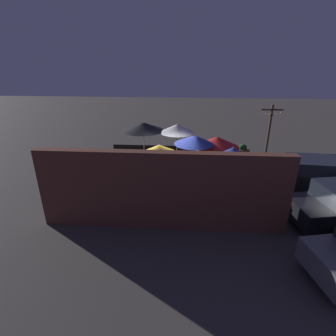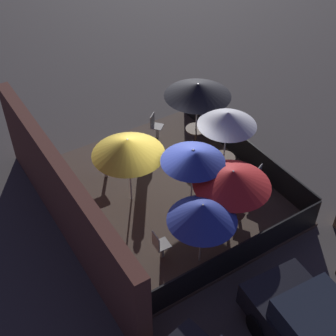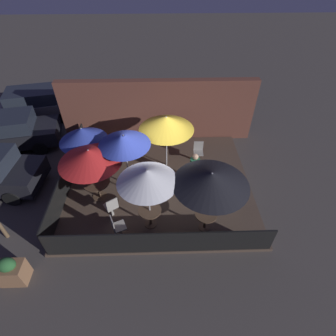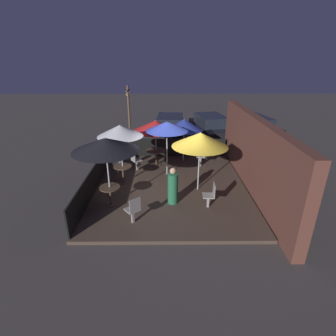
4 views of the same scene
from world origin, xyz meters
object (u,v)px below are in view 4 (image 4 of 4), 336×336
patio_chair_3 (135,160)px  planter_box (102,146)px  patio_umbrella_4 (184,125)px  dining_table_1 (110,191)px  patio_chair_1 (117,162)px  patio_umbrella_1 (105,145)px  parked_car_0 (170,128)px  patio_umbrella_5 (200,140)px  light_post (129,115)px  parked_car_2 (252,129)px  patio_umbrella_0 (156,126)px  dining_table_0 (156,153)px  patron_0 (173,187)px  patio_umbrella_3 (167,126)px  patio_chair_4 (133,209)px  dining_table_2 (123,170)px  patio_chair_2 (210,195)px  patio_chair_0 (202,156)px  patio_umbrella_2 (120,131)px  parked_car_1 (211,127)px

patio_chair_3 → planter_box: patio_chair_3 is taller
patio_umbrella_4 → planter_box: bearing=-107.3°
dining_table_1 → patio_chair_1: patio_chair_1 is taller
patio_umbrella_1 → patio_umbrella_4: bearing=146.3°
patio_umbrella_1 → parked_car_0: bearing=164.6°
patio_umbrella_5 → dining_table_1: patio_umbrella_5 is taller
light_post → parked_car_2: size_ratio=0.75×
patio_umbrella_0 → patio_chair_3: bearing=-55.9°
patio_umbrella_5 → planter_box: 6.76m
dining_table_0 → patron_0: size_ratio=0.71×
patio_umbrella_3 → patio_chair_4: 4.28m
dining_table_0 → dining_table_1: bearing=-21.8°
dining_table_2 → patio_chair_4: bearing=14.6°
patio_umbrella_5 → patio_chair_2: (1.35, 0.27, -1.57)m
parked_car_0 → patio_chair_3: bearing=-14.0°
parked_car_0 → parked_car_2: same height
patio_umbrella_0 → patio_chair_0: patio_umbrella_0 is taller
dining_table_2 → patio_umbrella_1: bearing=-5.8°
patio_umbrella_1 → patio_umbrella_4: 5.14m
patio_chair_2 → patio_chair_4: bearing=23.8°
planter_box → light_post: light_post is taller
patio_umbrella_0 → patio_chair_4: 5.12m
parked_car_0 → patio_umbrella_1: bearing=-11.0°
dining_table_0 → patio_chair_3: patio_chair_3 is taller
dining_table_1 → dining_table_2: bearing=174.2°
patio_umbrella_1 → patio_umbrella_3: 3.31m
dining_table_2 → dining_table_1: bearing=-5.8°
patio_umbrella_5 → patio_chair_1: (-1.64, -3.50, -1.55)m
patio_umbrella_2 → dining_table_1: patio_umbrella_2 is taller
patio_umbrella_5 → parked_car_0: size_ratio=0.53×
patio_umbrella_4 → patio_chair_4: size_ratio=2.30×
patio_chair_0 → patio_chair_3: patio_chair_0 is taller
dining_table_0 → planter_box: 3.60m
patio_umbrella_1 → dining_table_1: size_ratio=3.44×
light_post → patio_chair_3: bearing=10.8°
patio_chair_0 → parked_car_1: (-4.66, 1.13, 0.20)m
patio_umbrella_1 → patio_umbrella_5: patio_umbrella_1 is taller
dining_table_1 → light_post: (-6.54, -0.10, 1.34)m
patio_chair_0 → parked_car_2: (-4.35, 3.73, 0.20)m
patio_chair_3 → patio_chair_1: bearing=164.5°
patio_chair_0 → patio_chair_3: bearing=12.5°
patio_umbrella_1 → light_post: size_ratio=0.69×
dining_table_1 → patio_umbrella_5: bearing=110.0°
patio_umbrella_4 → patio_chair_2: patio_umbrella_4 is taller
patio_umbrella_2 → patio_umbrella_5: patio_umbrella_2 is taller
patio_umbrella_2 → dining_table_2: 1.65m
patio_umbrella_3 → dining_table_1: 3.70m
patron_0 → patio_chair_0: bearing=-63.0°
light_post → patio_umbrella_0: bearing=29.5°
patio_umbrella_4 → dining_table_0: 1.92m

